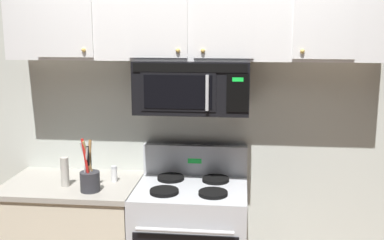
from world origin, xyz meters
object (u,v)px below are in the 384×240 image
Objects in this scene: pepper_mill at (65,172)px; over_range_microwave at (193,86)px; utensil_crock_charcoal at (90,177)px; salt_shaker at (114,174)px.

over_range_microwave is at bearing 12.83° from pepper_mill.
over_range_microwave reaches higher than utensil_crock_charcoal.
over_range_microwave is 0.83m from salt_shaker.
utensil_crock_charcoal is at bearing -157.26° from over_range_microwave.
pepper_mill reaches higher than salt_shaker.
over_range_microwave reaches higher than salt_shaker.
pepper_mill is (-0.31, -0.13, 0.05)m from salt_shaker.
salt_shaker is 0.55× the size of pepper_mill.
over_range_microwave is at bearing 6.51° from salt_shaker.
utensil_crock_charcoal reaches higher than pepper_mill.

